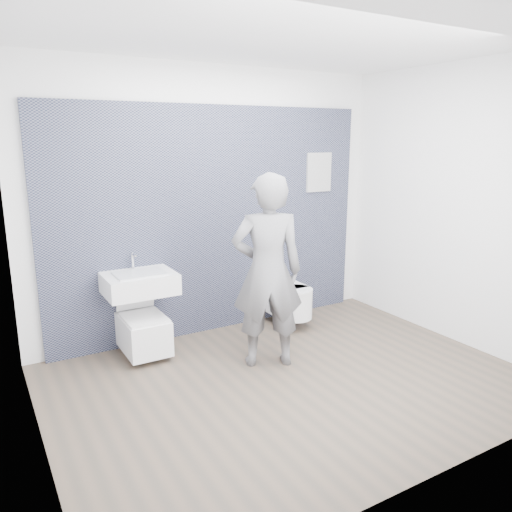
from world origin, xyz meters
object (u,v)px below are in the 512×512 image
toilet_square (143,331)px  visitor (267,272)px  washbasin (140,283)px  toilet_rounded (290,300)px

toilet_square → visitor: visitor is taller
washbasin → toilet_square: size_ratio=0.86×
visitor → toilet_square: bearing=-15.4°
toilet_square → toilet_rounded: bearing=-1.2°
washbasin → toilet_square: bearing=-90.0°
washbasin → visitor: visitor is taller
washbasin → toilet_rounded: washbasin is taller
washbasin → toilet_square: (0.00, -0.04, -0.48)m
toilet_rounded → washbasin: bearing=177.6°
visitor → washbasin: bearing=-16.7°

